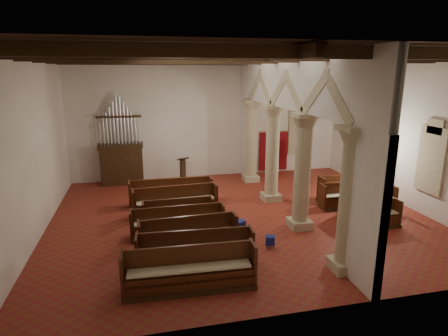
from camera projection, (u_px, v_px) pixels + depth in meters
floor at (240, 216)px, 14.36m from camera, size 14.00×14.00×0.00m
ceiling at (241, 53)px, 12.85m from camera, size 14.00×14.00×0.00m
wall_back at (210, 119)px, 19.27m from camera, size 14.00×0.02×6.00m
wall_front at (315, 188)px, 7.95m from camera, size 14.00×0.02×6.00m
wall_left at (32, 148)px, 12.10m from camera, size 0.02×12.00×6.00m
wall_right at (407, 132)px, 15.12m from camera, size 0.02×12.00×6.00m
ceiling_beams at (241, 59)px, 12.90m from camera, size 13.80×11.80×0.30m
arcade at (288, 122)px, 13.85m from camera, size 0.90×11.90×6.00m
window_right_a at (432, 160)px, 13.90m from camera, size 0.03×1.00×2.20m
window_right_b at (369, 141)px, 17.67m from camera, size 0.03×1.00×2.20m
window_back at (299, 131)px, 20.53m from camera, size 1.00×0.03×2.20m
pipe_organ at (121, 156)px, 18.24m from camera, size 2.10×0.85×4.40m
lectern at (183, 171)px, 18.87m from camera, size 0.61×0.64×1.26m
dossal_curtain at (273, 151)px, 20.41m from camera, size 1.80×0.07×2.17m
processional_banner at (303, 166)px, 18.90m from camera, size 0.49×0.63×2.20m
hymnal_box_a at (213, 263)px, 10.38m from camera, size 0.31×0.27×0.27m
hymnal_box_b at (270, 240)px, 11.77m from camera, size 0.34×0.31×0.28m
hymnal_box_c at (239, 225)px, 12.83m from camera, size 0.43×0.39×0.35m
tube_heater_a at (203, 284)px, 9.52m from camera, size 0.84×0.36×0.09m
tube_heater_b at (208, 254)px, 11.05m from camera, size 0.97×0.23×0.10m
nave_pew_0 at (190, 276)px, 9.49m from camera, size 3.40×0.89×1.13m
nave_pew_1 at (196, 256)px, 10.53m from camera, size 3.32×0.94×1.08m
nave_pew_2 at (189, 240)px, 11.49m from camera, size 3.03×0.85×1.10m
nave_pew_3 at (178, 226)px, 12.62m from camera, size 3.14×0.70×1.01m
nave_pew_4 at (178, 217)px, 13.42m from camera, size 2.52×0.66×0.98m
nave_pew_5 at (176, 206)px, 14.42m from camera, size 3.27×0.96×1.13m
nave_pew_6 at (171, 197)px, 15.50m from camera, size 3.40×0.76×1.10m
aisle_pew_0 at (377, 218)px, 13.32m from camera, size 1.66×0.68×0.96m
aisle_pew_1 at (368, 205)px, 14.45m from camera, size 2.16×0.77×1.11m
aisle_pew_2 at (344, 199)px, 15.22m from camera, size 2.05×0.74×1.03m
aisle_pew_3 at (341, 192)px, 16.02m from camera, size 2.02×0.82×1.11m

